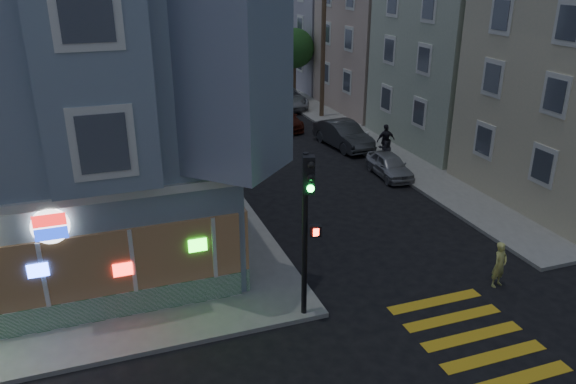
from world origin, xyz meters
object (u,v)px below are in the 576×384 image
parked_car_c (282,118)px  pedestrian_a (385,147)px  parked_car_b (343,135)px  pedestrian_b (386,140)px  parked_car_d (286,97)px  street_tree_near (295,48)px  parked_car_a (390,165)px  traffic_signal (307,210)px  fire_hydrant (367,138)px  utility_pole (323,47)px  running_child (500,265)px  street_tree_far (263,37)px

parked_car_c → pedestrian_a: bearing=-72.0°
parked_car_c → parked_car_b: bearing=-68.4°
pedestrian_b → parked_car_d: pedestrian_b is taller
pedestrian_a → street_tree_near: bearing=-99.9°
parked_car_a → traffic_signal: bearing=-126.2°
parked_car_c → fire_hydrant: 6.53m
pedestrian_a → parked_car_d: pedestrian_a is taller
pedestrian_b → parked_car_b: (-1.27, 2.68, -0.29)m
street_tree_near → parked_car_d: size_ratio=1.00×
utility_pole → street_tree_near: size_ratio=1.70×
traffic_signal → fire_hydrant: (9.53, 14.73, -3.01)m
parked_car_c → fire_hydrant: size_ratio=5.65×
pedestrian_a → parked_car_a: bearing=62.7°
pedestrian_b → traffic_signal: traffic_signal is taller
parked_car_c → running_child: bearing=-88.0°
running_child → parked_car_c: running_child is taller
street_tree_near → street_tree_far: (0.00, 8.00, 0.00)m
street_tree_far → pedestrian_b: size_ratio=2.97×
pedestrian_b → parked_car_d: (-1.13, 13.08, -0.31)m
traffic_signal → pedestrian_b: bearing=69.0°
pedestrian_a → parked_car_b: 3.68m
pedestrian_a → traffic_signal: bearing=45.5°
street_tree_far → running_child: 36.48m
street_tree_far → parked_car_d: street_tree_far is taller
pedestrian_b → traffic_signal: 15.91m
street_tree_near → parked_car_d: street_tree_near is taller
utility_pole → traffic_signal: 23.91m
parked_car_c → parked_car_d: 5.61m
parked_car_b → parked_car_d: 10.40m
parked_car_d → fire_hydrant: (1.16, -10.86, -0.17)m
street_tree_far → parked_car_b: size_ratio=1.16×
street_tree_far → traffic_signal: street_tree_far is taller
street_tree_far → running_child: street_tree_far is taller
running_child → parked_car_d: 26.02m
parked_car_a → parked_car_d: parked_car_d is taller
parked_car_b → fire_hydrant: bearing=-26.4°
parked_car_d → fire_hydrant: bearing=-79.6°
street_tree_near → pedestrian_b: 15.60m
street_tree_near → pedestrian_a: bearing=-93.2°
running_child → traffic_signal: bearing=161.0°
parked_car_b → fire_hydrant: parked_car_b is taller
parked_car_a → traffic_signal: size_ratio=0.68×
utility_pole → street_tree_far: utility_pole is taller
street_tree_near → running_child: (-3.22, -28.20, -3.15)m
parked_car_b → fire_hydrant: (1.30, -0.46, -0.18)m
running_child → parked_car_b: 15.64m
street_tree_far → parked_car_b: bearing=-94.5°
utility_pole → parked_car_d: utility_pole is taller
street_tree_near → pedestrian_a: (-0.90, -16.23, -2.94)m
utility_pole → running_child: utility_pole is taller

